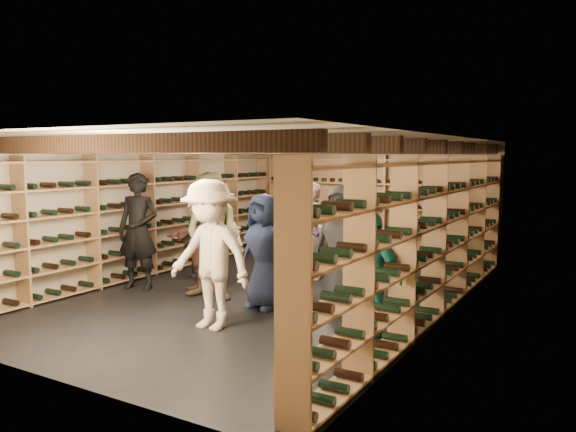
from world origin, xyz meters
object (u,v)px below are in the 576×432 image
(person_6, at_px, (264,251))
(person_12, at_px, (342,246))
(person_2, at_px, (213,236))
(person_8, at_px, (362,238))
(person_0, at_px, (205,233))
(person_11, at_px, (350,239))
(person_3, at_px, (210,255))
(person_10, at_px, (289,231))
(person_1, at_px, (138,231))
(crate_stack_right, at_px, (393,265))
(person_9, at_px, (216,233))
(person_4, at_px, (371,275))
(person_5, at_px, (203,242))
(person_7, at_px, (312,231))
(crate_stack_left, at_px, (328,249))
(crate_loose, at_px, (312,270))

(person_6, relative_size, person_12, 0.93)
(person_2, xyz_separation_m, person_8, (1.89, 1.17, -0.04))
(person_0, relative_size, person_2, 0.82)
(person_0, relative_size, person_11, 1.00)
(person_3, height_order, person_10, person_3)
(person_12, bearing_deg, person_6, -146.46)
(person_1, distance_m, person_2, 1.45)
(crate_stack_right, distance_m, person_9, 3.27)
(person_4, bearing_deg, person_5, -177.75)
(person_0, bearing_deg, person_7, 23.76)
(person_5, relative_size, person_6, 0.96)
(crate_stack_left, xyz_separation_m, person_1, (-2.06, -2.71, 0.51))
(person_5, xyz_separation_m, person_10, (0.54, 1.77, 0.01))
(person_3, distance_m, person_5, 1.99)
(person_4, distance_m, person_6, 1.81)
(person_12, bearing_deg, person_2, -164.48)
(crate_stack_left, bearing_deg, person_11, -45.63)
(person_1, xyz_separation_m, person_12, (3.26, 0.72, -0.06))
(person_1, bearing_deg, person_11, 16.09)
(person_2, relative_size, person_7, 1.14)
(person_1, relative_size, person_7, 1.12)
(person_4, height_order, person_8, person_8)
(crate_loose, bearing_deg, person_5, -115.96)
(crate_loose, bearing_deg, person_8, -36.93)
(person_6, height_order, person_7, person_7)
(person_2, relative_size, person_3, 1.03)
(person_9, height_order, person_10, person_9)
(person_1, xyz_separation_m, person_3, (2.31, -1.08, -0.01))
(person_3, distance_m, person_4, 1.97)
(person_6, distance_m, person_12, 1.11)
(person_1, height_order, person_12, person_1)
(person_9, bearing_deg, person_12, -7.28)
(crate_stack_right, relative_size, person_7, 0.30)
(person_9, xyz_separation_m, person_12, (2.42, -0.21, 0.01))
(person_0, relative_size, person_6, 0.96)
(crate_loose, relative_size, person_1, 0.27)
(person_3, bearing_deg, person_8, 68.58)
(person_1, relative_size, person_2, 0.98)
(crate_stack_right, bearing_deg, person_11, -103.25)
(person_2, relative_size, person_4, 1.28)
(person_8, xyz_separation_m, person_9, (-2.50, -0.33, -0.06))
(person_2, distance_m, person_8, 2.22)
(crate_stack_left, bearing_deg, person_10, -134.81)
(crate_stack_right, distance_m, person_0, 3.44)
(person_6, xyz_separation_m, person_7, (-0.31, 2.00, 0.03))
(person_0, xyz_separation_m, person_10, (1.18, 0.93, 0.02))
(crate_stack_left, distance_m, person_0, 2.28)
(person_8, bearing_deg, person_10, 132.93)
(person_2, distance_m, person_6, 0.94)
(person_2, xyz_separation_m, person_11, (1.42, 1.79, -0.17))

